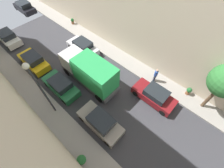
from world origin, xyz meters
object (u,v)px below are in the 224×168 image
object	(u,v)px
parked_car_right_2	(83,47)
potted_plant_1	(189,91)
parked_car_right_3	(25,7)
delivery_truck	(90,72)
potted_plant_2	(82,160)
lamp_post	(38,85)
parked_car_left_3	(61,86)
parked_car_left_2	(100,122)
parked_car_right_1	(154,95)
parked_car_left_4	(34,61)
pedestrian	(156,75)
parked_car_left_5	(8,37)
potted_plant_4	(72,21)

from	to	relation	value
parked_car_right_2	potted_plant_1	size ratio (longest dim) A/B	4.71
parked_car_right_3	delivery_truck	bearing A→B (deg)	-98.26
potted_plant_2	lamp_post	world-z (taller)	lamp_post
parked_car_left_3	parked_car_right_2	world-z (taller)	same
parked_car_right_3	potted_plant_1	distance (m)	26.98
parked_car_left_3	parked_car_right_2	distance (m)	6.10
parked_car_left_2	parked_car_right_3	world-z (taller)	same
parked_car_left_2	potted_plant_1	bearing A→B (deg)	-26.71
parked_car_left_2	parked_car_right_1	size ratio (longest dim) A/B	1.00
parked_car_left_2	lamp_post	bearing A→B (deg)	114.56
parked_car_left_4	parked_car_right_2	size ratio (longest dim) A/B	1.00
parked_car_left_3	potted_plant_1	world-z (taller)	parked_car_left_3
parked_car_left_2	pedestrian	world-z (taller)	pedestrian
parked_car_left_5	potted_plant_2	size ratio (longest dim) A/B	4.09
parked_car_left_5	delivery_truck	world-z (taller)	delivery_truck
parked_car_right_3	potted_plant_2	distance (m)	25.22
parked_car_left_5	parked_car_right_2	xyz separation A→B (m)	(5.40, -8.66, 0.00)
pedestrian	potted_plant_1	world-z (taller)	pedestrian
pedestrian	potted_plant_1	xyz separation A→B (m)	(0.83, -3.43, -0.42)
potted_plant_1	potted_plant_2	world-z (taller)	potted_plant_2
parked_car_left_2	parked_car_right_2	xyz separation A→B (m)	(5.40, 8.49, 0.00)
potted_plant_2	potted_plant_4	distance (m)	18.91
potted_plant_2	delivery_truck	bearing A→B (deg)	42.04
parked_car_right_3	delivery_truck	size ratio (longest dim) A/B	0.64
parked_car_left_5	potted_plant_2	xyz separation A→B (m)	(-3.03, -18.21, 0.01)
parked_car_right_1	potted_plant_2	xyz separation A→B (m)	(-8.43, 0.86, 0.01)
parked_car_right_3	potted_plant_2	world-z (taller)	parked_car_right_3
parked_car_left_5	lamp_post	world-z (taller)	lamp_post
parked_car_left_3	potted_plant_2	world-z (taller)	parked_car_left_3
parked_car_left_3	pedestrian	size ratio (longest dim) A/B	2.44
parked_car_left_2	parked_car_left_4	world-z (taller)	same
potted_plant_1	potted_plant_4	world-z (taller)	potted_plant_1
parked_car_left_2	pedestrian	distance (m)	7.41
parked_car_left_4	parked_car_left_2	bearing A→B (deg)	-90.00
parked_car_left_4	parked_car_left_3	bearing A→B (deg)	-90.00
parked_car_left_5	potted_plant_1	distance (m)	22.81
potted_plant_4	parked_car_left_3	bearing A→B (deg)	-134.24
parked_car_left_4	potted_plant_4	xyz separation A→B (m)	(8.25, 3.33, -0.13)
parked_car_right_1	delivery_truck	size ratio (longest dim) A/B	0.64
parked_car_left_3	parked_car_right_1	bearing A→B (deg)	-54.51
parked_car_right_1	potted_plant_4	bearing A→B (deg)	79.93
parked_car_right_3	parked_car_left_5	bearing A→B (deg)	-134.17
delivery_truck	parked_car_right_3	bearing A→B (deg)	81.74
parked_car_left_5	parked_car_right_1	world-z (taller)	same
delivery_truck	potted_plant_1	world-z (taller)	delivery_truck
parked_car_right_1	potted_plant_4	world-z (taller)	parked_car_right_1
parked_car_left_2	potted_plant_2	size ratio (longest dim) A/B	4.09
lamp_post	parked_car_right_1	bearing A→B (deg)	-39.79
potted_plant_2	potted_plant_4	bearing A→B (deg)	53.40
parked_car_left_2	potted_plant_4	bearing A→B (deg)	59.71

